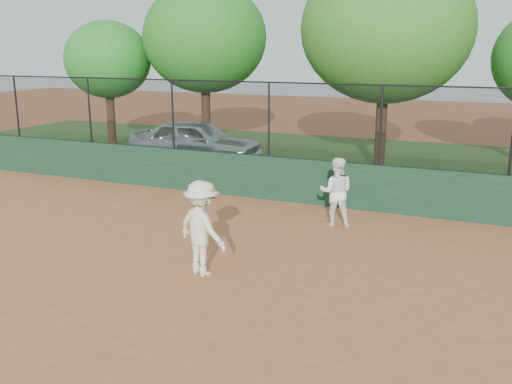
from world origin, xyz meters
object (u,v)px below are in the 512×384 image
at_px(parked_car, 196,142).
at_px(player_second, 336,192).
at_px(tree_2, 386,29).
at_px(tree_0, 108,60).
at_px(tree_1, 204,38).
at_px(player_main, 202,228).

xyz_separation_m(parked_car, player_second, (6.60, -5.05, -0.00)).
xyz_separation_m(player_second, tree_2, (-0.33, 6.42, 3.85)).
xyz_separation_m(player_second, tree_0, (-11.72, 6.93, 2.79)).
distance_m(player_second, tree_1, 11.58).
height_order(player_second, tree_1, tree_1).
relative_size(parked_car, tree_1, 0.72).
height_order(player_main, tree_0, tree_0).
bearing_deg(player_second, tree_2, -100.56).
relative_size(player_second, tree_1, 0.24).
relative_size(player_second, player_main, 0.92).
height_order(parked_car, tree_0, tree_0).
xyz_separation_m(parked_car, player_main, (5.20, -8.93, 0.07)).
bearing_deg(tree_1, player_second, -45.53).
bearing_deg(player_second, tree_0, -44.11).
height_order(player_second, player_main, player_main).
distance_m(parked_car, tree_0, 6.13).
distance_m(tree_1, tree_2, 7.50).
bearing_deg(tree_1, player_main, -61.73).
height_order(parked_car, player_second, parked_car).
bearing_deg(player_second, player_main, 56.66).
bearing_deg(tree_0, tree_2, -2.53).
xyz_separation_m(player_main, tree_2, (1.06, 10.30, 3.78)).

